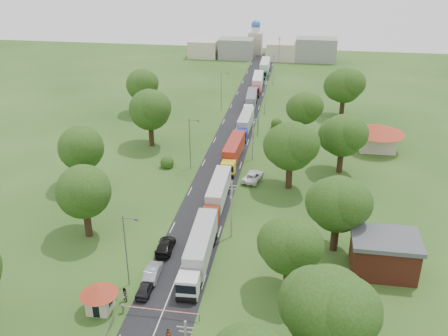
% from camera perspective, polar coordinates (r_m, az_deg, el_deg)
% --- Properties ---
extents(ground, '(260.00, 260.00, 0.00)m').
position_cam_1_polar(ground, '(79.82, -2.34, -4.82)').
color(ground, '#224316').
rests_on(ground, ground).
extents(road, '(8.00, 200.00, 0.04)m').
position_cam_1_polar(road, '(97.41, -0.03, 0.93)').
color(road, black).
rests_on(road, ground).
extents(boom_barrier, '(9.22, 0.35, 1.18)m').
position_cam_1_polar(boom_barrier, '(59.77, -8.56, -15.69)').
color(boom_barrier, slate).
rests_on(boom_barrier, ground).
extents(guard_booth, '(4.40, 4.40, 3.45)m').
position_cam_1_polar(guard_booth, '(60.76, -14.07, -13.93)').
color(guard_booth, beige).
rests_on(guard_booth, ground).
extents(info_sign, '(0.12, 3.10, 4.10)m').
position_cam_1_polar(info_sign, '(109.56, 3.92, 5.33)').
color(info_sign, slate).
rests_on(info_sign, ground).
extents(pole_1, '(1.60, 0.24, 9.00)m').
position_cam_1_polar(pole_1, '(70.68, 0.87, -4.65)').
color(pole_1, gray).
rests_on(pole_1, ground).
extents(pole_2, '(1.60, 0.24, 9.00)m').
position_cam_1_polar(pole_2, '(95.87, 3.31, 3.51)').
color(pole_2, gray).
rests_on(pole_2, ground).
extents(pole_3, '(1.60, 0.24, 9.00)m').
position_cam_1_polar(pole_3, '(122.29, 4.73, 8.22)').
color(pole_3, gray).
rests_on(pole_3, ground).
extents(pole_4, '(1.60, 0.24, 9.00)m').
position_cam_1_polar(pole_4, '(149.29, 5.66, 11.23)').
color(pole_4, gray).
rests_on(pole_4, ground).
extents(pole_5, '(1.60, 0.24, 9.00)m').
position_cam_1_polar(pole_5, '(176.60, 6.32, 13.32)').
color(pole_5, gray).
rests_on(pole_5, ground).
extents(lamp_0, '(2.03, 0.22, 10.00)m').
position_cam_1_polar(lamp_0, '(61.88, -11.04, -8.93)').
color(lamp_0, slate).
rests_on(lamp_0, ground).
extents(lamp_1, '(2.03, 0.22, 10.00)m').
position_cam_1_polar(lamp_1, '(91.70, -3.84, 3.06)').
color(lamp_1, slate).
rests_on(lamp_1, ground).
extents(lamp_2, '(2.03, 0.22, 10.00)m').
position_cam_1_polar(lamp_2, '(124.25, -0.26, 8.98)').
color(lamp_2, slate).
rests_on(lamp_2, ground).
extents(tree_1, '(9.60, 9.60, 12.05)m').
position_cam_1_polar(tree_1, '(49.63, 11.77, -15.36)').
color(tree_1, '#382616').
rests_on(tree_1, ground).
extents(tree_2, '(8.00, 8.00, 10.10)m').
position_cam_1_polar(tree_2, '(59.88, 7.49, -8.70)').
color(tree_2, '#382616').
rests_on(tree_2, ground).
extents(tree_3, '(8.80, 8.80, 11.07)m').
position_cam_1_polar(tree_3, '(68.41, 12.90, -3.97)').
color(tree_3, '#382616').
rests_on(tree_3, ground).
extents(tree_4, '(9.60, 9.60, 12.05)m').
position_cam_1_polar(tree_4, '(84.25, 7.64, 2.56)').
color(tree_4, '#382616').
rests_on(tree_4, ground).
extents(tree_5, '(8.80, 8.80, 11.07)m').
position_cam_1_polar(tree_5, '(92.23, 13.41, 3.67)').
color(tree_5, '#382616').
rests_on(tree_5, ground).
extents(tree_6, '(8.00, 8.00, 10.10)m').
position_cam_1_polar(tree_6, '(108.17, 9.19, 6.82)').
color(tree_6, '#382616').
rests_on(tree_6, ground).
extents(tree_7, '(9.60, 9.60, 12.05)m').
position_cam_1_polar(tree_7, '(122.63, 13.58, 9.20)').
color(tree_7, '#382616').
rests_on(tree_7, ground).
extents(tree_10, '(8.80, 8.80, 11.07)m').
position_cam_1_polar(tree_10, '(72.57, -15.71, -2.55)').
color(tree_10, '#382616').
rests_on(tree_10, ground).
extents(tree_11, '(8.80, 8.80, 11.07)m').
position_cam_1_polar(tree_11, '(87.71, -16.00, 2.26)').
color(tree_11, '#382616').
rests_on(tree_11, ground).
extents(tree_12, '(9.60, 9.60, 12.05)m').
position_cam_1_polar(tree_12, '(102.86, -8.47, 6.65)').
color(tree_12, '#382616').
rests_on(tree_12, ground).
extents(tree_13, '(8.80, 8.80, 11.07)m').
position_cam_1_polar(tree_13, '(123.64, -9.32, 9.39)').
color(tree_13, '#382616').
rests_on(tree_13, ground).
extents(house_brick, '(8.60, 6.60, 5.20)m').
position_cam_1_polar(house_brick, '(67.96, 17.81, -9.33)').
color(house_brick, maroon).
rests_on(house_brick, ground).
extents(house_cream, '(10.08, 10.08, 5.80)m').
position_cam_1_polar(house_cream, '(105.44, 17.22, 3.82)').
color(house_cream, beige).
rests_on(house_cream, ground).
extents(distant_town, '(52.00, 8.00, 8.00)m').
position_cam_1_polar(distant_town, '(182.02, 4.84, 13.34)').
color(distant_town, gray).
rests_on(distant_town, ground).
extents(church, '(5.00, 5.00, 12.30)m').
position_cam_1_polar(church, '(189.89, 3.62, 14.44)').
color(church, beige).
rests_on(church, ground).
extents(truck_0, '(3.12, 15.67, 4.33)m').
position_cam_1_polar(truck_0, '(66.30, -2.82, -9.29)').
color(truck_0, white).
rests_on(truck_0, ground).
extents(truck_1, '(2.65, 14.54, 4.03)m').
position_cam_1_polar(truck_1, '(80.09, -0.73, -2.95)').
color(truck_1, '#9F2B12').
rests_on(truck_1, ground).
extents(truck_2, '(2.96, 14.63, 4.05)m').
position_cam_1_polar(truck_2, '(95.67, 1.06, 1.86)').
color(truck_2, yellow).
rests_on(truck_2, ground).
extents(truck_3, '(2.58, 14.01, 3.88)m').
position_cam_1_polar(truck_3, '(111.01, 2.44, 5.11)').
color(truck_3, '#19239A').
rests_on(truck_3, ground).
extents(truck_4, '(2.88, 13.65, 3.77)m').
position_cam_1_polar(truck_4, '(127.39, 3.11, 7.69)').
color(truck_4, white).
rests_on(truck_4, ground).
extents(truck_5, '(3.17, 15.22, 4.21)m').
position_cam_1_polar(truck_5, '(142.99, 3.84, 9.68)').
color(truck_5, maroon).
rests_on(truck_5, ground).
extents(truck_6, '(2.82, 15.23, 4.22)m').
position_cam_1_polar(truck_6, '(160.97, 4.67, 11.37)').
color(truck_6, '#286B3F').
rests_on(truck_6, ground).
extents(car_lane_front, '(1.66, 4.11, 1.40)m').
position_cam_1_polar(car_lane_front, '(63.10, -8.98, -13.43)').
color(car_lane_front, black).
rests_on(car_lane_front, ground).
extents(car_lane_mid, '(1.86, 4.81, 1.56)m').
position_cam_1_polar(car_lane_mid, '(65.45, -8.14, -11.69)').
color(car_lane_mid, gray).
rests_on(car_lane_mid, ground).
extents(car_lane_rear, '(2.45, 5.49, 1.56)m').
position_cam_1_polar(car_lane_rear, '(70.14, -6.73, -8.83)').
color(car_lane_rear, black).
rests_on(car_lane_rear, ground).
extents(car_verge_near, '(3.88, 6.33, 1.64)m').
position_cam_1_polar(car_verge_near, '(89.03, 3.33, -0.94)').
color(car_verge_near, white).
rests_on(car_verge_near, ground).
extents(car_verge_far, '(2.27, 4.23, 1.37)m').
position_cam_1_polar(car_verge_far, '(104.91, 5.11, 3.03)').
color(car_verge_far, '#55565C').
rests_on(car_verge_far, ground).
extents(pedestrian_near, '(0.68, 0.58, 1.57)m').
position_cam_1_polar(pedestrian_near, '(56.59, -6.38, -18.47)').
color(pedestrian_near, gray).
rests_on(pedestrian_near, ground).
extents(pedestrian_booth, '(1.11, 1.15, 1.86)m').
position_cam_1_polar(pedestrian_booth, '(62.15, -11.28, -14.06)').
color(pedestrian_booth, gray).
rests_on(pedestrian_booth, ground).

